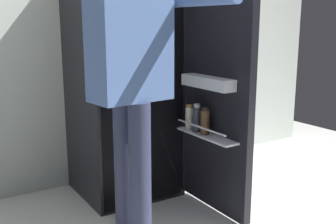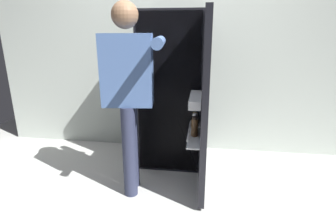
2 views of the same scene
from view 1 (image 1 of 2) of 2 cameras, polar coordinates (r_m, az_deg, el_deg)
name	(u,v)px [view 1 (image 1 of 2)]	position (r m, az deg, el deg)	size (l,w,h in m)	color
ground_plane	(165,220)	(2.63, -0.47, -15.05)	(5.67, 5.67, 0.00)	silver
kitchen_wall	(100,18)	(3.17, -9.64, 13.01)	(4.40, 0.10, 2.52)	beige
refrigerator	(129,84)	(2.83, -5.54, 4.03)	(0.70, 1.25, 1.61)	black
person	(132,69)	(2.10, -5.15, 6.08)	(0.58, 0.69, 1.64)	#2D334C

